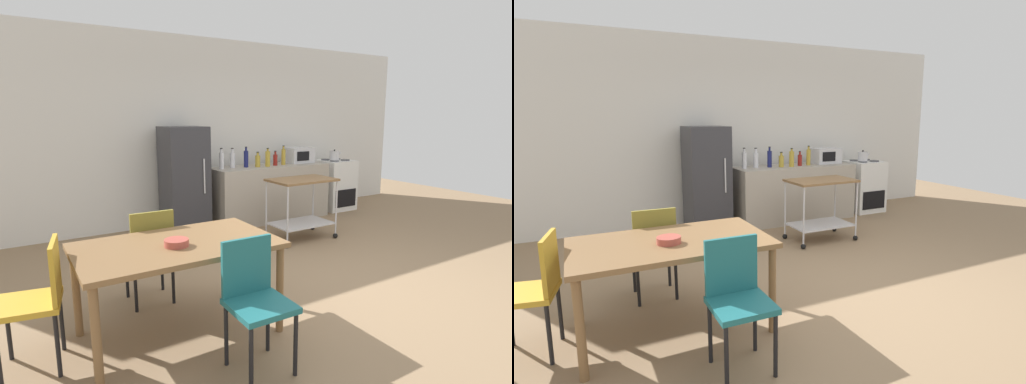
% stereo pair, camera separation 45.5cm
% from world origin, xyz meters
% --- Properties ---
extents(ground_plane, '(12.00, 12.00, 0.00)m').
position_xyz_m(ground_plane, '(0.00, 0.00, 0.00)').
color(ground_plane, '#8C7051').
extents(back_wall, '(8.40, 0.12, 2.90)m').
position_xyz_m(back_wall, '(0.00, 3.20, 1.45)').
color(back_wall, silver).
rests_on(back_wall, ground_plane).
extents(kitchen_counter, '(2.00, 0.64, 0.90)m').
position_xyz_m(kitchen_counter, '(0.90, 2.60, 0.45)').
color(kitchen_counter, '#A89E8E').
rests_on(kitchen_counter, ground_plane).
extents(dining_table, '(1.50, 0.90, 0.75)m').
position_xyz_m(dining_table, '(-1.71, -0.03, 0.67)').
color(dining_table, brown).
rests_on(dining_table, ground_plane).
extents(chair_olive, '(0.41, 0.41, 0.89)m').
position_xyz_m(chair_olive, '(-1.74, 0.61, 0.52)').
color(chair_olive, olive).
rests_on(chair_olive, ground_plane).
extents(chair_mustard, '(0.47, 0.47, 0.89)m').
position_xyz_m(chair_mustard, '(-2.67, 0.06, 0.52)').
color(chair_mustard, gold).
rests_on(chair_mustard, ground_plane).
extents(chair_teal, '(0.41, 0.41, 0.89)m').
position_xyz_m(chair_teal, '(-1.43, -0.70, 0.52)').
color(chair_teal, '#1E666B').
rests_on(chair_teal, ground_plane).
extents(stove_oven, '(0.60, 0.61, 0.92)m').
position_xyz_m(stove_oven, '(2.35, 2.62, 0.45)').
color(stove_oven, white).
rests_on(stove_oven, ground_plane).
extents(refrigerator, '(0.60, 0.63, 1.55)m').
position_xyz_m(refrigerator, '(-0.55, 2.70, 0.78)').
color(refrigerator, '#333338').
rests_on(refrigerator, ground_plane).
extents(kitchen_cart, '(0.91, 0.57, 0.85)m').
position_xyz_m(kitchen_cart, '(0.67, 1.47, 0.57)').
color(kitchen_cart, brown).
rests_on(kitchen_cart, ground_plane).
extents(bottle_vinegar, '(0.08, 0.08, 0.32)m').
position_xyz_m(bottle_vinegar, '(0.03, 2.63, 1.03)').
color(bottle_vinegar, silver).
rests_on(bottle_vinegar, kitchen_counter).
extents(bottle_sesame_oil, '(0.08, 0.08, 0.31)m').
position_xyz_m(bottle_sesame_oil, '(0.24, 2.67, 1.03)').
color(bottle_sesame_oil, silver).
rests_on(bottle_sesame_oil, kitchen_counter).
extents(bottle_wine, '(0.07, 0.07, 0.32)m').
position_xyz_m(bottle_wine, '(0.46, 2.61, 1.04)').
color(bottle_wine, navy).
rests_on(bottle_wine, kitchen_counter).
extents(bottle_sparkling_water, '(0.08, 0.08, 0.24)m').
position_xyz_m(bottle_sparkling_water, '(0.63, 2.55, 1.00)').
color(bottle_sparkling_water, gold).
rests_on(bottle_sparkling_water, kitchen_counter).
extents(bottle_hot_sauce, '(0.08, 0.08, 0.30)m').
position_xyz_m(bottle_hot_sauce, '(0.80, 2.52, 1.03)').
color(bottle_hot_sauce, gold).
rests_on(bottle_hot_sauce, kitchen_counter).
extents(bottle_olive_oil, '(0.07, 0.07, 0.24)m').
position_xyz_m(bottle_olive_oil, '(0.98, 2.56, 1.00)').
color(bottle_olive_oil, maroon).
rests_on(bottle_olive_oil, kitchen_counter).
extents(bottle_soy_sauce, '(0.07, 0.07, 0.32)m').
position_xyz_m(bottle_soy_sauce, '(1.15, 2.57, 1.04)').
color(bottle_soy_sauce, gold).
rests_on(bottle_soy_sauce, kitchen_counter).
extents(microwave, '(0.46, 0.35, 0.26)m').
position_xyz_m(microwave, '(1.55, 2.67, 1.03)').
color(microwave, silver).
rests_on(microwave, kitchen_counter).
extents(fruit_bowl, '(0.18, 0.18, 0.05)m').
position_xyz_m(fruit_bowl, '(-1.75, -0.10, 0.78)').
color(fruit_bowl, '#B24C3F').
rests_on(fruit_bowl, dining_table).
extents(kettle, '(0.24, 0.17, 0.19)m').
position_xyz_m(kettle, '(2.23, 2.52, 1.00)').
color(kettle, silver).
rests_on(kettle, stove_oven).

